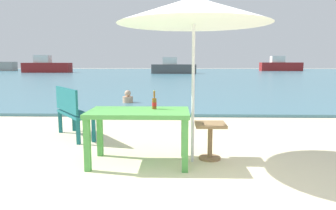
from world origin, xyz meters
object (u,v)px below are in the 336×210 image
(beer_bottle_amber, at_px, (154,103))
(picnic_table_green, at_px, (139,118))
(swimmer_person, at_px, (128,98))
(boat_sailboat, at_px, (173,68))
(side_table_wood, at_px, (210,136))
(boat_fishing_trawler, at_px, (280,65))
(boat_ferry, at_px, (46,66))
(patio_umbrella, at_px, (194,11))
(bench_teal_center, at_px, (72,109))

(beer_bottle_amber, bearing_deg, picnic_table_green, -146.23)
(swimmer_person, xyz_separation_m, boat_sailboat, (1.21, 24.66, 0.48))
(side_table_wood, bearing_deg, boat_sailboat, 91.70)
(side_table_wood, relative_size, boat_fishing_trawler, 0.09)
(boat_fishing_trawler, height_order, boat_ferry, boat_fishing_trawler)
(boat_sailboat, bearing_deg, patio_umbrella, -88.80)
(swimmer_person, bearing_deg, patio_umbrella, -72.48)
(boat_fishing_trawler, bearing_deg, side_table_wood, -109.27)
(side_table_wood, relative_size, boat_sailboat, 0.11)
(patio_umbrella, bearing_deg, boat_fishing_trawler, 70.45)
(picnic_table_green, height_order, boat_sailboat, boat_sailboat)
(boat_sailboat, distance_m, boat_ferry, 15.63)
(beer_bottle_amber, bearing_deg, swimmer_person, 102.61)
(patio_umbrella, relative_size, side_table_wood, 4.26)
(swimmer_person, distance_m, boat_fishing_trawler, 38.61)
(patio_umbrella, relative_size, swimmer_person, 5.61)
(patio_umbrella, relative_size, bench_teal_center, 1.95)
(picnic_table_green, distance_m, beer_bottle_amber, 0.32)
(beer_bottle_amber, bearing_deg, bench_teal_center, 141.22)
(picnic_table_green, height_order, boat_ferry, boat_ferry)
(beer_bottle_amber, bearing_deg, boat_ferry, 114.97)
(beer_bottle_amber, xyz_separation_m, side_table_wood, (0.81, 0.08, -0.50))
(swimmer_person, bearing_deg, side_table_wood, -69.75)
(boat_ferry, bearing_deg, boat_sailboat, -10.15)
(picnic_table_green, distance_m, patio_umbrella, 1.65)
(side_table_wood, height_order, boat_fishing_trawler, boat_fishing_trawler)
(bench_teal_center, relative_size, swimmer_person, 2.88)
(bench_teal_center, relative_size, boat_fishing_trawler, 0.21)
(swimmer_person, distance_m, boat_sailboat, 24.70)
(picnic_table_green, height_order, swimmer_person, picnic_table_green)
(picnic_table_green, relative_size, boat_fishing_trawler, 0.24)
(bench_teal_center, bearing_deg, patio_umbrella, -31.95)
(bench_teal_center, relative_size, boat_sailboat, 0.24)
(swimmer_person, bearing_deg, beer_bottle_amber, -77.39)
(side_table_wood, distance_m, swimmer_person, 6.11)
(picnic_table_green, distance_m, side_table_wood, 1.09)
(beer_bottle_amber, relative_size, patio_umbrella, 0.12)
(boat_fishing_trawler, distance_m, boat_ferry, 31.45)
(patio_umbrella, bearing_deg, boat_sailboat, 91.20)
(boat_fishing_trawler, bearing_deg, beer_bottle_amber, -110.25)
(patio_umbrella, distance_m, boat_fishing_trawler, 43.36)
(patio_umbrella, distance_m, swimmer_person, 6.43)
(patio_umbrella, distance_m, side_table_wood, 1.79)
(patio_umbrella, height_order, boat_fishing_trawler, patio_umbrella)
(picnic_table_green, xyz_separation_m, bench_teal_center, (-1.45, 1.47, -0.11))
(boat_fishing_trawler, bearing_deg, bench_teal_center, -112.95)
(boat_sailboat, bearing_deg, boat_ferry, 169.85)
(beer_bottle_amber, xyz_separation_m, boat_fishing_trawler, (15.05, 40.79, -0.02))
(patio_umbrella, relative_size, boat_fishing_trawler, 0.40)
(bench_teal_center, bearing_deg, swimmer_person, 85.47)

